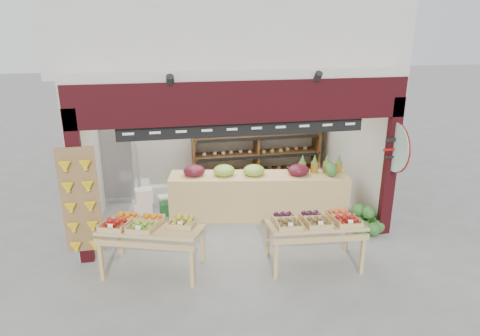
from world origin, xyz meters
The scene contains 11 objects.
ground centered at (0.00, 0.00, 0.00)m, with size 60.00×60.00×0.00m, color slate.
shop_structure centered at (0.00, 1.61, 3.92)m, with size 6.36×5.12×5.40m.
banana_board centered at (-2.73, -1.17, 1.12)m, with size 0.60×0.15×1.80m.
gift_sign centered at (2.75, -1.15, 1.75)m, with size 0.04×0.93×0.92m.
back_shelving centered at (0.90, 1.94, 1.15)m, with size 3.15×0.52×1.93m.
refrigerator centered at (-2.40, 1.81, 1.01)m, with size 0.78×0.78×2.01m, color silver.
cardboard_stack centered at (-1.62, 0.69, 0.22)m, with size 0.97×0.71×0.60m.
mid_counter centered at (0.53, 0.15, 0.50)m, with size 3.72×1.33×1.14m.
display_table_left centered at (-1.71, -1.52, 0.78)m, with size 1.77×1.33×1.01m.
display_table_right centered at (1.01, -1.88, 0.77)m, with size 1.61×0.99×0.99m.
watermelon_pile centered at (2.46, -0.93, 0.18)m, with size 0.72×0.67×0.51m.
Camera 1 is at (-1.41, -7.88, 3.88)m, focal length 32.00 mm.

